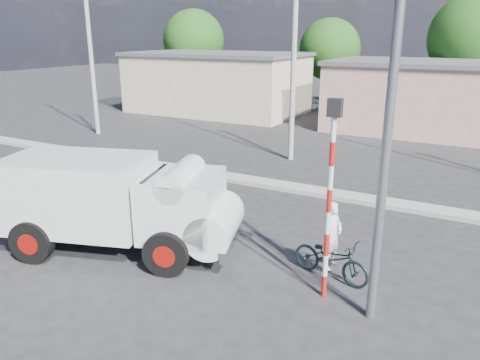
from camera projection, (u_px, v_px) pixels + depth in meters
The scene contains 9 objects.
ground_plane at pixel (166, 291), 10.58m from camera, with size 120.00×120.00×0.00m, color #29292B.
median at pixel (298, 189), 17.25m from camera, with size 40.00×0.80×0.16m, color #99968E.
truck at pixel (121, 201), 12.14m from camera, with size 6.45×3.93×2.51m.
bicycle at pixel (331, 258), 10.97m from camera, with size 0.69×1.98×1.04m, color black.
cyclist at pixel (332, 247), 10.88m from camera, with size 0.59×0.39×1.62m, color white.
traffic_pole at pixel (330, 185), 9.59m from camera, with size 0.28×0.18×4.36m.
streetlight at pixel (384, 69), 8.19m from camera, with size 2.34×0.22×9.00m.
building_row at pixel (405, 93), 27.84m from camera, with size 37.80×7.30×4.44m.
utility_poles at pixel (421, 74), 17.91m from camera, with size 35.40×0.24×8.00m.
Camera 1 is at (5.94, -7.39, 5.58)m, focal length 35.00 mm.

